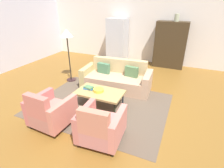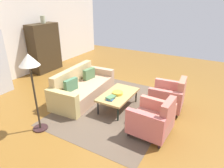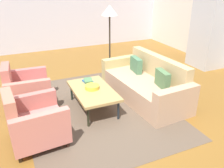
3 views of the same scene
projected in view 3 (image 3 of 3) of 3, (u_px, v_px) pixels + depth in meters
ground_plane at (107, 111)px, 4.49m from camera, size 11.30×11.30×0.00m
wall_left at (52, 8)px, 7.85m from camera, size 0.12×7.99×2.80m
area_rug at (96, 108)px, 4.61m from camera, size 3.40×2.60×0.01m
couch at (147, 85)px, 4.91m from camera, size 2.16×1.04×0.86m
coffee_table at (93, 91)px, 4.43m from camera, size 1.20×0.70×0.41m
armchair_left at (25, 91)px, 4.52m from camera, size 0.84×0.84×0.88m
armchair_right at (33, 123)px, 3.51m from camera, size 0.86×0.86×0.88m
fruit_bowl at (92, 87)px, 4.43m from camera, size 0.27×0.27×0.07m
book_stack at (88, 81)px, 4.70m from camera, size 0.27×0.20×0.07m
refrigerator at (209, 34)px, 6.47m from camera, size 0.80×0.73×1.85m
floor_lamp at (110, 17)px, 5.78m from camera, size 0.40×0.40×1.72m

